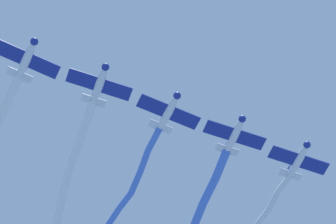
{
  "coord_description": "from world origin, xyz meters",
  "views": [
    {
      "loc": [
        -36.18,
        -1.75,
        4.88
      ],
      "look_at": [
        -4.13,
        -0.07,
        61.73
      ],
      "focal_mm": 69.49,
      "sensor_mm": 36.0,
      "label": 1
    }
  ],
  "objects_px": {
    "airplane_lead": "(27,59)",
    "airplane_right_wing": "(168,112)",
    "airplane_left_wing": "(99,84)",
    "airplane_slot": "(234,135)",
    "airplane_trail": "(298,160)"
  },
  "relations": [
    {
      "from": "airplane_lead",
      "to": "airplane_right_wing",
      "type": "height_order",
      "value": "same"
    },
    {
      "from": "airplane_left_wing",
      "to": "airplane_slot",
      "type": "distance_m",
      "value": 14.81
    },
    {
      "from": "airplane_lead",
      "to": "airplane_slot",
      "type": "relative_size",
      "value": 0.97
    },
    {
      "from": "airplane_lead",
      "to": "airplane_slot",
      "type": "bearing_deg",
      "value": 86.18
    },
    {
      "from": "airplane_lead",
      "to": "airplane_trail",
      "type": "distance_m",
      "value": 29.61
    },
    {
      "from": "airplane_slot",
      "to": "airplane_trail",
      "type": "relative_size",
      "value": 1.0
    },
    {
      "from": "airplane_right_wing",
      "to": "airplane_trail",
      "type": "bearing_deg",
      "value": 88.08
    },
    {
      "from": "airplane_trail",
      "to": "airplane_right_wing",
      "type": "bearing_deg",
      "value": -87.33
    },
    {
      "from": "airplane_trail",
      "to": "airplane_left_wing",
      "type": "bearing_deg",
      "value": -87.33
    },
    {
      "from": "airplane_lead",
      "to": "airplane_left_wing",
      "type": "height_order",
      "value": "airplane_left_wing"
    },
    {
      "from": "airplane_lead",
      "to": "airplane_left_wing",
      "type": "bearing_deg",
      "value": 86.18
    },
    {
      "from": "airplane_lead",
      "to": "airplane_slot",
      "type": "distance_m",
      "value": 22.21
    },
    {
      "from": "airplane_right_wing",
      "to": "airplane_slot",
      "type": "height_order",
      "value": "airplane_slot"
    },
    {
      "from": "airplane_slot",
      "to": "airplane_left_wing",
      "type": "bearing_deg",
      "value": -86.91
    },
    {
      "from": "airplane_lead",
      "to": "airplane_right_wing",
      "type": "distance_m",
      "value": 14.81
    }
  ]
}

